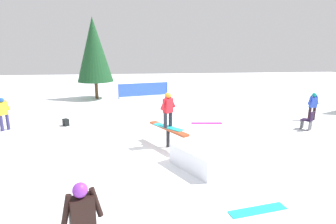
# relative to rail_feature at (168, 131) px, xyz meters

# --- Properties ---
(ground_plane) EXTENTS (60.00, 60.00, 0.00)m
(ground_plane) POSITION_rel_rail_feature_xyz_m (0.00, 0.00, -0.66)
(ground_plane) COLOR white
(rail_feature) EXTENTS (2.05, 1.31, 0.78)m
(rail_feature) POSITION_rel_rail_feature_xyz_m (0.00, 0.00, 0.00)
(rail_feature) COLOR black
(rail_feature) RESTS_ON ground
(snow_kicker_ramp) EXTENTS (2.30, 2.19, 0.66)m
(snow_kicker_ramp) POSITION_rel_rail_feature_xyz_m (-1.78, -0.99, -0.32)
(snow_kicker_ramp) COLOR white
(snow_kicker_ramp) RESTS_ON ground
(main_rider_on_rail) EXTENTS (1.21, 1.07, 1.34)m
(main_rider_on_rail) POSITION_rel_rail_feature_xyz_m (0.00, 0.00, 0.79)
(main_rider_on_rail) COLOR #1BB8C6
(main_rider_on_rail) RESTS_ON rail_feature
(bystander_yellow) EXTENTS (0.54, 0.47, 1.54)m
(bystander_yellow) POSITION_rel_rail_feature_xyz_m (2.96, 7.21, 0.21)
(bystander_yellow) COLOR navy
(bystander_yellow) RESTS_ON ground
(bystander_black) EXTENTS (0.38, 0.65, 1.66)m
(bystander_black) POSITION_rel_rail_feature_xyz_m (-5.60, 2.02, 0.28)
(bystander_black) COLOR gold
(bystander_black) RESTS_ON ground
(bystander_blue) EXTENTS (0.24, 0.65, 1.46)m
(bystander_blue) POSITION_rel_rail_feature_xyz_m (2.97, -7.94, 0.16)
(bystander_blue) COLOR black
(bystander_blue) RESTS_ON ground
(loose_snowboard_cyan) EXTENTS (0.50, 1.44, 0.02)m
(loose_snowboard_cyan) POSITION_rel_rail_feature_xyz_m (-4.28, -1.61, -0.64)
(loose_snowboard_cyan) COLOR #1EBFC2
(loose_snowboard_cyan) RESTS_ON ground
(loose_snowboard_magenta) EXTENTS (0.45, 1.56, 0.02)m
(loose_snowboard_magenta) POSITION_rel_rail_feature_xyz_m (2.99, -2.31, -0.64)
(loose_snowboard_magenta) COLOR #C52598
(loose_snowboard_magenta) RESTS_ON ground
(folding_chair) EXTENTS (0.62, 0.62, 0.88)m
(folding_chair) POSITION_rel_rail_feature_xyz_m (1.45, -6.67, -0.24)
(folding_chair) COLOR #3F3F44
(folding_chair) RESTS_ON ground
(backpack_on_snow) EXTENTS (0.37, 0.36, 0.34)m
(backpack_on_snow) POSITION_rel_rail_feature_xyz_m (3.40, 4.63, -0.49)
(backpack_on_snow) COLOR black
(backpack_on_snow) RESTS_ON ground
(safety_fence) EXTENTS (0.98, 3.82, 1.10)m
(safety_fence) POSITION_rel_rail_feature_xyz_m (10.75, 0.65, -0.06)
(safety_fence) COLOR blue
(safety_fence) RESTS_ON ground
(pine_tree_far) EXTENTS (2.59, 2.59, 5.88)m
(pine_tree_far) POSITION_rel_rail_feature_xyz_m (10.55, 4.18, 2.92)
(pine_tree_far) COLOR #4C331E
(pine_tree_far) RESTS_ON ground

